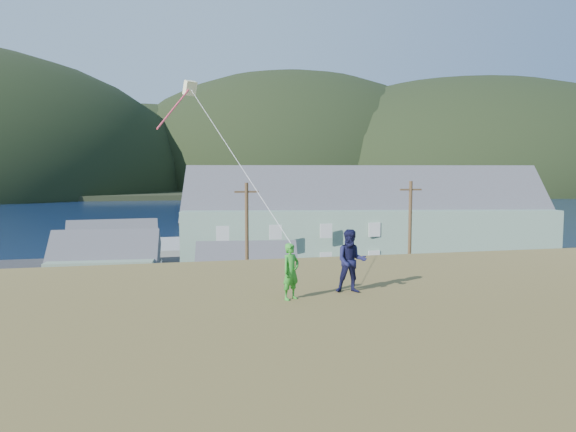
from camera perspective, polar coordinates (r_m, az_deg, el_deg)
The scene contains 15 objects.
ground at distance 33.72m, azimuth -4.72°, elevation -13.38°, with size 900.00×900.00×0.00m, color #0A1638.
grass_strip at distance 31.83m, azimuth -4.22°, elevation -14.40°, with size 110.00×8.00×0.10m, color #4C3D19.
waterfront_lot at distance 50.05m, azimuth -7.38°, elevation -7.30°, with size 72.00×36.00×0.12m, color #28282B.
wharf at distance 72.48m, azimuth -13.76°, elevation -3.32°, with size 26.00×14.00×0.90m, color gray.
far_shore at distance 361.91m, azimuth -11.82°, elevation 3.18°, with size 900.00×320.00×2.00m, color black.
far_hills at distance 313.80m, azimuth -5.19°, elevation 3.22°, with size 760.00×265.00×143.00m.
lodge at distance 57.00m, azimuth 8.43°, elevation -0.55°, with size 40.25×17.62×13.70m.
shed_palegreen_near at distance 47.61m, azimuth -19.66°, elevation -5.15°, with size 9.53×6.34×6.66m.
shed_white at distance 40.07m, azimuth -4.61°, elevation -6.89°, with size 8.42×6.13×6.24m.
shed_palegreen_far at distance 59.93m, azimuth -18.85°, elevation -3.15°, with size 10.05×6.21×6.49m.
utility_poles at distance 33.82m, azimuth -8.04°, elevation -4.75°, with size 30.60×0.24×9.83m.
parked_cars at distance 55.20m, azimuth -14.89°, elevation -5.43°, with size 20.42×13.14×1.58m.
kite_flyer_green at distance 13.47m, azimuth 0.32°, elevation -6.18°, with size 0.54×0.35×1.48m, color green.
kite_flyer_navy at distance 14.32m, azimuth 7.03°, elevation -5.00°, with size 0.85×0.67×1.76m, color #141539.
kite_rig at distance 20.53m, azimuth -10.97°, elevation 13.31°, with size 1.78×4.16×9.53m.
Camera 1 is at (-4.26, -31.76, 10.51)m, focal length 32.00 mm.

